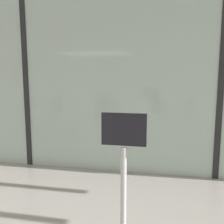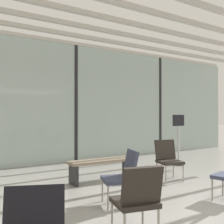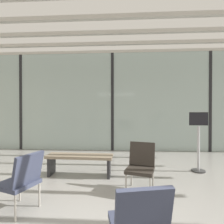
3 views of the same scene
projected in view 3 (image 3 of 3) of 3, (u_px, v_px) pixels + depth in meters
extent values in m
cube|color=#A3B7B2|center=(112.00, 102.00, 6.63)|extent=(14.00, 0.08, 3.60)
cube|color=black|center=(21.00, 102.00, 6.85)|extent=(0.10, 0.12, 3.60)
cube|color=black|center=(112.00, 102.00, 6.63)|extent=(0.10, 0.12, 3.60)
cube|color=black|center=(210.00, 102.00, 6.41)|extent=(0.10, 0.12, 3.60)
cube|color=#B7B2A8|center=(106.00, 17.00, 4.14)|extent=(13.72, 0.12, 0.10)
cube|color=#B7B2A8|center=(109.00, 33.00, 4.96)|extent=(13.72, 0.12, 0.10)
cube|color=#B7B2A8|center=(111.00, 44.00, 5.79)|extent=(13.72, 0.12, 0.10)
cube|color=#B7B2A8|center=(112.00, 52.00, 6.61)|extent=(13.72, 0.12, 0.10)
ellipsoid|color=#B2BCD6|center=(119.00, 103.00, 12.52)|extent=(13.73, 3.96, 3.96)
sphere|color=gray|center=(32.00, 103.00, 12.91)|extent=(2.18, 2.18, 2.18)
sphere|color=black|center=(57.00, 97.00, 10.93)|extent=(0.28, 0.28, 0.28)
sphere|color=black|center=(71.00, 97.00, 10.87)|extent=(0.28, 0.28, 0.28)
sphere|color=black|center=(86.00, 97.00, 10.82)|extent=(0.28, 0.28, 0.28)
sphere|color=black|center=(101.00, 97.00, 10.76)|extent=(0.28, 0.28, 0.28)
cube|color=#28231E|center=(140.00, 170.00, 3.26)|extent=(0.59, 0.59, 0.06)
cube|color=#28231E|center=(142.00, 154.00, 3.46)|extent=(0.50, 0.26, 0.44)
cylinder|color=gray|center=(126.00, 185.00, 3.13)|extent=(0.03, 0.03, 0.37)
cylinder|color=gray|center=(150.00, 188.00, 2.99)|extent=(0.03, 0.03, 0.37)
cylinder|color=gray|center=(131.00, 176.00, 3.53)|extent=(0.03, 0.03, 0.37)
cylinder|color=gray|center=(153.00, 179.00, 3.39)|extent=(0.03, 0.03, 0.37)
cube|color=#33384C|center=(18.00, 184.00, 2.65)|extent=(0.61, 0.61, 0.06)
cube|color=#33384C|center=(28.00, 169.00, 2.57)|extent=(0.29, 0.50, 0.44)
cylinder|color=gray|center=(20.00, 190.00, 2.93)|extent=(0.03, 0.03, 0.37)
cylinder|color=gray|center=(39.00, 194.00, 2.77)|extent=(0.03, 0.03, 0.37)
cylinder|color=gray|center=(15.00, 208.00, 2.38)|extent=(0.03, 0.03, 0.37)
cube|color=#33384C|center=(144.00, 212.00, 1.47)|extent=(0.50, 0.24, 0.44)
cube|color=#7F705B|center=(80.00, 156.00, 4.08)|extent=(1.51, 0.45, 0.06)
cube|color=#262628|center=(52.00, 166.00, 4.14)|extent=(0.06, 0.36, 0.41)
cube|color=#262628|center=(109.00, 167.00, 4.01)|extent=(0.06, 0.36, 0.41)
cylinder|color=#333333|center=(198.00, 171.00, 4.34)|extent=(0.32, 0.32, 0.03)
cylinder|color=#B2B2B7|center=(198.00, 149.00, 4.34)|extent=(0.06, 0.06, 1.10)
cube|color=black|center=(199.00, 119.00, 4.33)|extent=(0.44, 0.03, 0.32)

